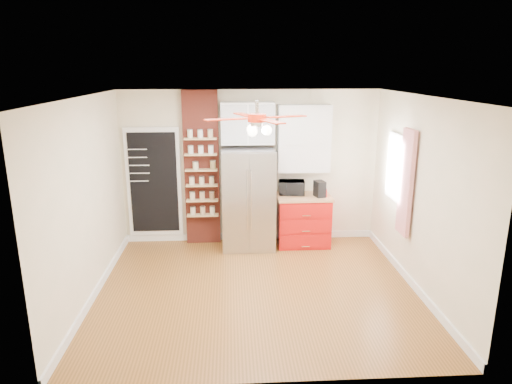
{
  "coord_description": "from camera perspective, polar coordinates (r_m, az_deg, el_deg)",
  "views": [
    {
      "loc": [
        -0.35,
        -5.89,
        3.06
      ],
      "look_at": [
        0.04,
        0.9,
        1.19
      ],
      "focal_mm": 32.0,
      "sensor_mm": 36.0,
      "label": 1
    }
  ],
  "objects": [
    {
      "name": "brick_pillar",
      "position": [
        8.01,
        -6.79,
        2.91
      ],
      "size": [
        0.6,
        0.16,
        2.7
      ],
      "primitive_type": "cube",
      "color": "maroon",
      "rests_on": "floor"
    },
    {
      "name": "fridge",
      "position": [
        7.84,
        -0.95,
        -0.85
      ],
      "size": [
        0.9,
        0.7,
        1.75
      ],
      "primitive_type": "cube",
      "color": "#A8A8AD",
      "rests_on": "floor"
    },
    {
      "name": "pantry_jar_beans",
      "position": [
        7.85,
        -5.41,
        3.37
      ],
      "size": [
        0.11,
        0.11,
        0.14
      ],
      "primitive_type": "cylinder",
      "rotation": [
        0.0,
        0.0,
        -0.1
      ],
      "color": "#977E4C",
      "rests_on": "brick_pillar"
    },
    {
      "name": "coffee_maker",
      "position": [
        7.92,
        7.95,
        0.4
      ],
      "size": [
        0.2,
        0.25,
        0.28
      ],
      "primitive_type": "cube",
      "rotation": [
        0.0,
        0.0,
        0.25
      ],
      "color": "black",
      "rests_on": "red_cabinet"
    },
    {
      "name": "chalkboard",
      "position": [
        8.21,
        -12.64,
        1.15
      ],
      "size": [
        0.95,
        0.05,
        1.95
      ],
      "color": "white",
      "rests_on": "wall_back"
    },
    {
      "name": "wall_right",
      "position": [
        6.66,
        19.81,
        -0.45
      ],
      "size": [
        0.02,
        4.0,
        2.7
      ],
      "primitive_type": "cube",
      "color": "beige",
      "rests_on": "floor"
    },
    {
      "name": "ceiling_fan",
      "position": [
        5.94,
        0.12,
        9.2
      ],
      "size": [
        1.4,
        1.4,
        0.44
      ],
      "color": "silver",
      "rests_on": "ceiling"
    },
    {
      "name": "wall_left",
      "position": [
        6.42,
        -20.35,
        -1.08
      ],
      "size": [
        0.02,
        4.0,
        2.7
      ],
      "primitive_type": "cube",
      "color": "beige",
      "rests_on": "floor"
    },
    {
      "name": "upper_shelf_unit",
      "position": [
        7.94,
        6.01,
        6.67
      ],
      "size": [
        0.9,
        0.3,
        1.15
      ],
      "primitive_type": "cube",
      "color": "white",
      "rests_on": "wall_back"
    },
    {
      "name": "upper_glass_cabinet",
      "position": [
        7.78,
        -1.05,
        8.62
      ],
      "size": [
        0.9,
        0.35,
        0.7
      ],
      "primitive_type": "cube",
      "color": "white",
      "rests_on": "wall_back"
    },
    {
      "name": "canister_right",
      "position": [
        8.09,
        8.07,
        0.16
      ],
      "size": [
        0.12,
        0.12,
        0.13
      ],
      "primitive_type": "cylinder",
      "rotation": [
        0.0,
        0.0,
        -0.09
      ],
      "color": "red",
      "rests_on": "red_cabinet"
    },
    {
      "name": "window",
      "position": [
        7.42,
        17.16,
        2.91
      ],
      "size": [
        0.04,
        0.75,
        1.05
      ],
      "primitive_type": "cube",
      "color": "white",
      "rests_on": "wall_right"
    },
    {
      "name": "pantry_jar_oats",
      "position": [
        7.86,
        -7.56,
        3.26
      ],
      "size": [
        0.1,
        0.1,
        0.12
      ],
      "primitive_type": "cylinder",
      "rotation": [
        0.0,
        0.0,
        0.06
      ],
      "color": "#BFBD92",
      "rests_on": "brick_pillar"
    },
    {
      "name": "toaster_oven",
      "position": [
        8.02,
        4.47,
        0.56
      ],
      "size": [
        0.47,
        0.34,
        0.24
      ],
      "primitive_type": "imported",
      "rotation": [
        0.0,
        0.0,
        -0.09
      ],
      "color": "black",
      "rests_on": "red_cabinet"
    },
    {
      "name": "floor",
      "position": [
        6.65,
        0.11,
        -12.05
      ],
      "size": [
        4.5,
        4.5,
        0.0
      ],
      "primitive_type": "plane",
      "color": "brown",
      "rests_on": "ground"
    },
    {
      "name": "wall_front",
      "position": [
        4.27,
        1.71,
        -8.28
      ],
      "size": [
        4.5,
        0.02,
        2.7
      ],
      "primitive_type": "cube",
      "color": "beige",
      "rests_on": "floor"
    },
    {
      "name": "ceiling",
      "position": [
        5.92,
        0.12,
        11.86
      ],
      "size": [
        4.5,
        4.5,
        0.0
      ],
      "primitive_type": "plane",
      "color": "white",
      "rests_on": "wall_back"
    },
    {
      "name": "red_cabinet",
      "position": [
        8.11,
        5.92,
        -3.5
      ],
      "size": [
        0.94,
        0.64,
        0.9
      ],
      "color": "#B7100E",
      "rests_on": "floor"
    },
    {
      "name": "canister_left",
      "position": [
        7.93,
        8.48,
        -0.1
      ],
      "size": [
        0.11,
        0.11,
        0.14
      ],
      "primitive_type": "cylinder",
      "rotation": [
        0.0,
        0.0,
        0.07
      ],
      "color": "#BE0A0E",
      "rests_on": "red_cabinet"
    },
    {
      "name": "curtain",
      "position": [
        6.93,
        18.25,
        1.12
      ],
      "size": [
        0.06,
        0.4,
        1.55
      ],
      "primitive_type": "cube",
      "color": "red",
      "rests_on": "wall_right"
    },
    {
      "name": "wall_back",
      "position": [
        8.08,
        -0.72,
        3.13
      ],
      "size": [
        4.5,
        0.02,
        2.7
      ],
      "primitive_type": "cube",
      "color": "beige",
      "rests_on": "floor"
    }
  ]
}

